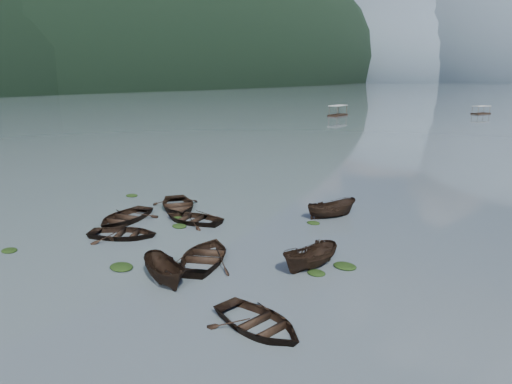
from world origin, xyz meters
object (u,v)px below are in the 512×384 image
Objects in this scene: pontoon_left at (338,116)px; pontoon_centre at (481,114)px; rowboat_3 at (206,261)px; rowboat_0 at (125,221)px.

pontoon_centre is at bearing 42.18° from pontoon_left.
pontoon_left is at bearing -94.08° from rowboat_3.
pontoon_centre is (1.69, 116.26, 0.00)m from rowboat_0.
pontoon_centre reaches higher than rowboat_0.
pontoon_left is (-26.95, 88.69, 0.00)m from rowboat_0.
rowboat_0 is at bearing -37.82° from rowboat_3.
rowboat_0 is 92.69m from pontoon_left.
pontoon_left is 1.23× the size of pontoon_centre.
pontoon_left reaches higher than pontoon_centre.
rowboat_0 is at bearing -74.83° from pontoon_left.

